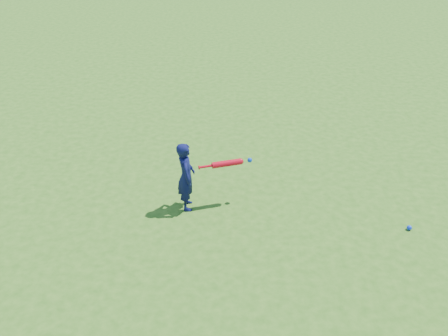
# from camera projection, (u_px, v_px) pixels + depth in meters

# --- Properties ---
(ground) EXTENTS (80.00, 80.00, 0.00)m
(ground) POSITION_uv_depth(u_px,v_px,m) (188.00, 202.00, 6.65)
(ground) COLOR #306618
(ground) RESTS_ON ground
(child) EXTENTS (0.28, 0.38, 0.94)m
(child) POSITION_uv_depth(u_px,v_px,m) (186.00, 176.00, 6.31)
(child) COLOR #0E1141
(child) RESTS_ON ground
(ground_ball_blue) EXTENTS (0.06, 0.06, 0.06)m
(ground_ball_blue) POSITION_uv_depth(u_px,v_px,m) (409.00, 228.00, 6.12)
(ground_ball_blue) COLOR #0D32ED
(ground_ball_blue) RESTS_ON ground
(bat_swing) EXTENTS (0.68, 0.28, 0.08)m
(bat_swing) POSITION_uv_depth(u_px,v_px,m) (229.00, 163.00, 6.34)
(bat_swing) COLOR red
(bat_swing) RESTS_ON ground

